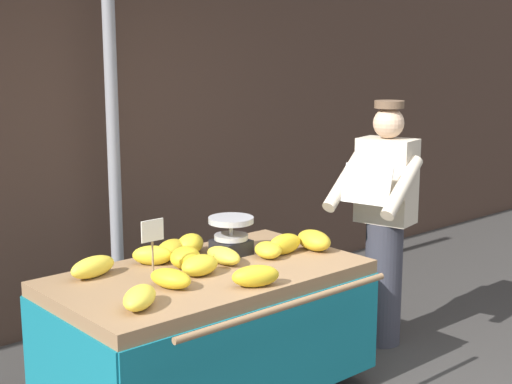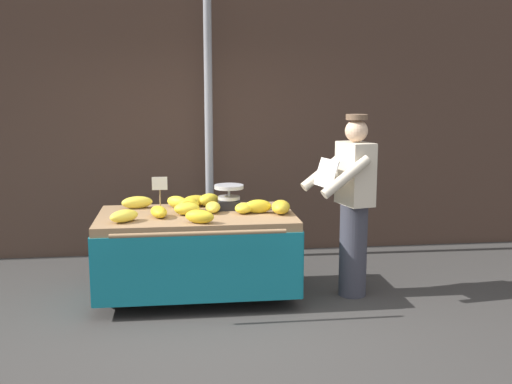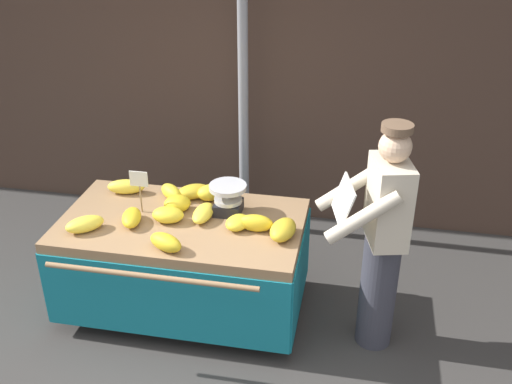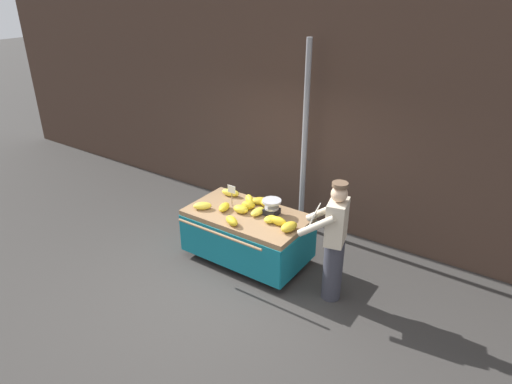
{
  "view_description": "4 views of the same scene",
  "coord_description": "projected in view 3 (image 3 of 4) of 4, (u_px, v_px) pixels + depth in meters",
  "views": [
    {
      "loc": [
        -2.57,
        -2.29,
        2.07
      ],
      "look_at": [
        0.38,
        1.08,
        1.19
      ],
      "focal_mm": 51.89,
      "sensor_mm": 36.0,
      "label": 1
    },
    {
      "loc": [
        -0.24,
        -4.6,
        1.98
      ],
      "look_at": [
        0.45,
        0.84,
        1.02
      ],
      "focal_mm": 43.16,
      "sensor_mm": 36.0,
      "label": 2
    },
    {
      "loc": [
        1.16,
        -2.64,
        3.05
      ],
      "look_at": [
        0.45,
        1.06,
        1.05
      ],
      "focal_mm": 41.68,
      "sensor_mm": 36.0,
      "label": 3
    },
    {
      "loc": [
        3.35,
        -3.84,
        3.97
      ],
      "look_at": [
        -0.0,
        1.06,
        1.14
      ],
      "focal_mm": 31.78,
      "sensor_mm": 36.0,
      "label": 4
    }
  ],
  "objects": [
    {
      "name": "banana_bunch_9",
      "position": [
        238.0,
        223.0,
        4.26
      ],
      "size": [
        0.23,
        0.25,
        0.1
      ],
      "primitive_type": "ellipsoid",
      "rotation": [
        0.0,
        0.0,
        2.74
      ],
      "color": "yellow",
      "rests_on": "banana_cart"
    },
    {
      "name": "banana_bunch_1",
      "position": [
        171.0,
        192.0,
        4.65
      ],
      "size": [
        0.25,
        0.25,
        0.11
      ],
      "primitive_type": "ellipsoid",
      "rotation": [
        0.0,
        0.0,
        0.83
      ],
      "color": "yellow",
      "rests_on": "banana_cart"
    },
    {
      "name": "banana_bunch_12",
      "position": [
        256.0,
        223.0,
        4.23
      ],
      "size": [
        0.25,
        0.11,
        0.13
      ],
      "primitive_type": "ellipsoid",
      "rotation": [
        0.0,
        0.0,
        1.58
      ],
      "color": "gold",
      "rests_on": "banana_cart"
    },
    {
      "name": "banana_bunch_0",
      "position": [
        166.0,
        242.0,
        4.01
      ],
      "size": [
        0.29,
        0.23,
        0.12
      ],
      "primitive_type": "ellipsoid",
      "rotation": [
        0.0,
        0.0,
        1.13
      ],
      "color": "gold",
      "rests_on": "banana_cart"
    },
    {
      "name": "banana_bunch_4",
      "position": [
        132.0,
        218.0,
        4.32
      ],
      "size": [
        0.2,
        0.28,
        0.1
      ],
      "primitive_type": "ellipsoid",
      "rotation": [
        0.0,
        0.0,
        0.26
      ],
      "color": "gold",
      "rests_on": "banana_cart"
    },
    {
      "name": "banana_bunch_7",
      "position": [
        126.0,
        187.0,
        4.73
      ],
      "size": [
        0.32,
        0.18,
        0.12
      ],
      "primitive_type": "ellipsoid",
      "rotation": [
        0.0,
        0.0,
        1.78
      ],
      "color": "yellow",
      "rests_on": "banana_cart"
    },
    {
      "name": "price_sign",
      "position": [
        139.0,
        183.0,
        4.38
      ],
      "size": [
        0.14,
        0.01,
        0.34
      ],
      "color": "#997A51",
      "rests_on": "banana_cart"
    },
    {
      "name": "street_pole",
      "position": [
        243.0,
        68.0,
        5.14
      ],
      "size": [
        0.09,
        0.09,
        3.18
      ],
      "primitive_type": "cylinder",
      "color": "gray",
      "rests_on": "ground"
    },
    {
      "name": "banana_bunch_6",
      "position": [
        177.0,
        204.0,
        4.48
      ],
      "size": [
        0.26,
        0.25,
        0.13
      ],
      "primitive_type": "ellipsoid",
      "rotation": [
        0.0,
        0.0,
        2.14
      ],
      "color": "gold",
      "rests_on": "banana_cart"
    },
    {
      "name": "weighing_scale",
      "position": [
        228.0,
        199.0,
        4.43
      ],
      "size": [
        0.28,
        0.28,
        0.24
      ],
      "color": "black",
      "rests_on": "banana_cart"
    },
    {
      "name": "banana_bunch_11",
      "position": [
        203.0,
        213.0,
        4.38
      ],
      "size": [
        0.15,
        0.29,
        0.1
      ],
      "primitive_type": "ellipsoid",
      "rotation": [
        0.0,
        0.0,
        3.08
      ],
      "color": "yellow",
      "rests_on": "banana_cart"
    },
    {
      "name": "banana_cart",
      "position": [
        183.0,
        245.0,
        4.48
      ],
      "size": [
        1.82,
        1.22,
        0.81
      ],
      "color": "#93704C",
      "rests_on": "ground"
    },
    {
      "name": "banana_bunch_5",
      "position": [
        85.0,
        224.0,
        4.23
      ],
      "size": [
        0.3,
        0.29,
        0.11
      ],
      "primitive_type": "ellipsoid",
      "rotation": [
        0.0,
        0.0,
        2.28
      ],
      "color": "yellow",
      "rests_on": "banana_cart"
    },
    {
      "name": "vendor_person",
      "position": [
        382.0,
        240.0,
        4.02
      ],
      "size": [
        0.65,
        0.61,
        1.71
      ],
      "color": "#383842",
      "rests_on": "ground"
    },
    {
      "name": "banana_bunch_3",
      "position": [
        193.0,
        192.0,
        4.67
      ],
      "size": [
        0.31,
        0.28,
        0.11
      ],
      "primitive_type": "ellipsoid",
      "rotation": [
        0.0,
        0.0,
        2.17
      ],
      "color": "gold",
      "rests_on": "banana_cart"
    },
    {
      "name": "banana_bunch_10",
      "position": [
        283.0,
        230.0,
        4.15
      ],
      "size": [
        0.22,
        0.31,
        0.13
      ],
      "primitive_type": "ellipsoid",
      "rotation": [
        0.0,
        0.0,
        2.94
      ],
      "color": "gold",
      "rests_on": "banana_cart"
    },
    {
      "name": "back_wall",
      "position": [
        241.0,
        6.0,
        5.29
      ],
      "size": [
        16.0,
        0.24,
        4.07
      ],
      "primitive_type": "cube",
      "color": "#473328",
      "rests_on": "ground"
    },
    {
      "name": "banana_bunch_8",
      "position": [
        211.0,
        192.0,
        4.64
      ],
      "size": [
        0.26,
        0.24,
        0.13
      ],
      "primitive_type": "ellipsoid",
      "rotation": [
        0.0,
        0.0,
        2.13
      ],
      "color": "yellow",
      "rests_on": "banana_cart"
    },
    {
      "name": "banana_bunch_2",
      "position": [
        168.0,
        215.0,
        4.34
      ],
      "size": [
        0.25,
        0.18,
        0.12
      ],
      "primitive_type": "ellipsoid",
      "rotation": [
        0.0,
        0.0,
        1.66
      ],
      "color": "yellow",
      "rests_on": "banana_cart"
    }
  ]
}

